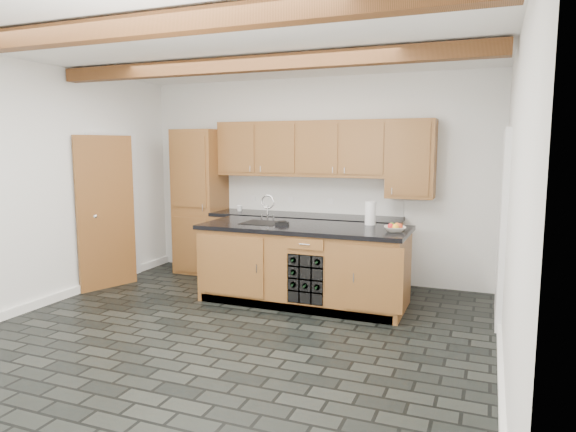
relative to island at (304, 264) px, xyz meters
name	(u,v)px	position (x,y,z in m)	size (l,w,h in m)	color
ground	(231,334)	(-0.31, -1.28, -0.47)	(5.00, 5.00, 0.00)	black
room_shell	(245,178)	(-0.39, -0.75, 1.06)	(5.01, 5.00, 5.00)	white
back_cabinetry	(281,210)	(-0.68, 0.95, 0.51)	(3.65, 0.62, 2.20)	brown
island	(304,264)	(0.00, 0.00, 0.00)	(2.48, 0.96, 0.93)	brown
faucet	(263,220)	(-0.56, 0.05, 0.50)	(0.45, 0.40, 0.34)	black
kitchen_scale	(282,223)	(-0.26, -0.06, 0.49)	(0.18, 0.13, 0.05)	black
fruit_bowl	(395,229)	(1.07, -0.05, 0.49)	(0.24, 0.24, 0.06)	beige
fruit_cluster	(395,226)	(1.07, -0.05, 0.53)	(0.16, 0.17, 0.07)	#BA3818
paper_towel	(370,213)	(0.71, 0.36, 0.60)	(0.13, 0.13, 0.28)	white
mug	(239,208)	(-1.33, 0.94, 0.51)	(0.09, 0.09, 0.08)	white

